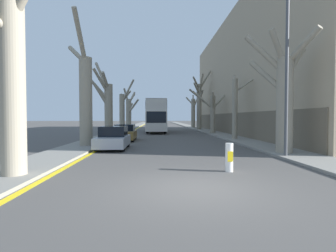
{
  "coord_description": "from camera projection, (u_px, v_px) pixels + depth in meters",
  "views": [
    {
      "loc": [
        -1.07,
        -7.29,
        2.0
      ],
      "look_at": [
        0.21,
        23.03,
        1.02
      ],
      "focal_mm": 28.0,
      "sensor_mm": 36.0,
      "label": 1
    }
  ],
  "objects": [
    {
      "name": "street_tree_left_0",
      "position": [
        10.0,
        66.0,
        8.41
      ],
      "size": [
        2.98,
        2.5,
        7.97
      ],
      "color": "gray",
      "rests_on": "ground"
    },
    {
      "name": "street_tree_right_1",
      "position": [
        236.0,
        105.0,
        23.4
      ],
      "size": [
        3.05,
        2.82,
        6.29
      ],
      "color": "gray",
      "rests_on": "ground"
    },
    {
      "name": "street_tree_right_0",
      "position": [
        283.0,
        96.0,
        14.04
      ],
      "size": [
        3.12,
        3.58,
        6.62
      ],
      "color": "gray",
      "rests_on": "ground"
    },
    {
      "name": "ground_plane",
      "position": [
        195.0,
        188.0,
        7.39
      ],
      "size": [
        300.0,
        300.0,
        0.0
      ],
      "primitive_type": "plane",
      "color": "#4C4947"
    },
    {
      "name": "street_tree_left_4",
      "position": [
        129.0,
        111.0,
        42.92
      ],
      "size": [
        2.66,
        3.57,
        6.72
      ],
      "color": "gray",
      "rests_on": "ground"
    },
    {
      "name": "building_facade_right",
      "position": [
        266.0,
        76.0,
        32.32
      ],
      "size": [
        10.08,
        39.57,
        14.17
      ],
      "color": "tan",
      "rests_on": "ground"
    },
    {
      "name": "double_decker_bus",
      "position": [
        156.0,
        115.0,
        36.14
      ],
      "size": [
        2.58,
        11.8,
        4.27
      ],
      "color": "silver",
      "rests_on": "ground"
    },
    {
      "name": "street_tree_left_2",
      "position": [
        107.0,
        105.0,
        25.22
      ],
      "size": [
        2.3,
        2.37,
        7.44
      ],
      "color": "gray",
      "rests_on": "ground"
    },
    {
      "name": "street_tree_right_4",
      "position": [
        193.0,
        111.0,
        50.41
      ],
      "size": [
        3.04,
        2.39,
        7.15
      ],
      "color": "gray",
      "rests_on": "ground"
    },
    {
      "name": "street_tree_left_3",
      "position": [
        123.0,
        110.0,
        34.38
      ],
      "size": [
        2.15,
        2.43,
        6.92
      ],
      "color": "gray",
      "rests_on": "ground"
    },
    {
      "name": "sidewalk_right",
      "position": [
        190.0,
        126.0,
        57.57
      ],
      "size": [
        2.5,
        120.0,
        0.12
      ],
      "primitive_type": "cube",
      "color": "gray",
      "rests_on": "ground"
    },
    {
      "name": "traffic_bollard",
      "position": [
        229.0,
        157.0,
        9.66
      ],
      "size": [
        0.29,
        0.3,
        1.05
      ],
      "color": "white",
      "rests_on": "ground"
    },
    {
      "name": "parked_car_0",
      "position": [
        113.0,
        138.0,
        16.72
      ],
      "size": [
        1.79,
        3.99,
        1.44
      ],
      "color": "#9EA3AD",
      "rests_on": "ground"
    },
    {
      "name": "kerb_line_stripe",
      "position": [
        140.0,
        127.0,
        57.12
      ],
      "size": [
        0.24,
        120.0,
        0.01
      ],
      "primitive_type": "cube",
      "color": "yellow",
      "rests_on": "ground"
    },
    {
      "name": "street_tree_right_2",
      "position": [
        211.0,
        111.0,
        32.24
      ],
      "size": [
        4.72,
        3.07,
        5.48
      ],
      "color": "gray",
      "rests_on": "ground"
    },
    {
      "name": "sidewalk_left",
      "position": [
        134.0,
        126.0,
        57.05
      ],
      "size": [
        2.5,
        120.0,
        0.12
      ],
      "primitive_type": "cube",
      "color": "gray",
      "rests_on": "ground"
    },
    {
      "name": "street_tree_right_3",
      "position": [
        199.0,
        103.0,
        41.85
      ],
      "size": [
        3.0,
        2.43,
        9.22
      ],
      "color": "gray",
      "rests_on": "ground"
    },
    {
      "name": "lamp_post",
      "position": [
        285.0,
        52.0,
        12.76
      ],
      "size": [
        1.4,
        0.2,
        9.42
      ],
      "color": "#4C4F54",
      "rests_on": "ground"
    },
    {
      "name": "parked_car_1",
      "position": [
        125.0,
        133.0,
        22.76
      ],
      "size": [
        1.8,
        4.11,
        1.41
      ],
      "color": "olive",
      "rests_on": "ground"
    },
    {
      "name": "street_tree_left_1",
      "position": [
        85.0,
        96.0,
        17.68
      ],
      "size": [
        2.1,
        4.78,
        8.54
      ],
      "color": "gray",
      "rests_on": "ground"
    }
  ]
}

